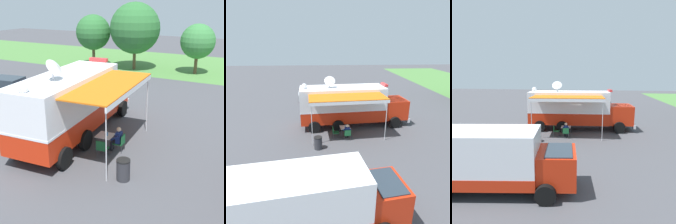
{
  "view_description": "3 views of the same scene",
  "coord_description": "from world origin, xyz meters",
  "views": [
    {
      "loc": [
        8.72,
        -11.78,
        6.93
      ],
      "look_at": [
        2.02,
        0.97,
        1.62
      ],
      "focal_mm": 48.88,
      "sensor_mm": 36.0,
      "label": 1
    },
    {
      "loc": [
        16.56,
        -1.43,
        7.09
      ],
      "look_at": [
        0.56,
        -0.41,
        1.46
      ],
      "focal_mm": 31.9,
      "sensor_mm": 36.0,
      "label": 2
    },
    {
      "loc": [
        17.88,
        2.38,
        4.96
      ],
      "look_at": [
        0.47,
        -0.38,
        1.67
      ],
      "focal_mm": 31.53,
      "sensor_mm": 36.0,
      "label": 3
    }
  ],
  "objects": [
    {
      "name": "folding_chair_beside_table",
      "position": [
        2.43,
        -0.8,
        0.51
      ],
      "size": [
        0.52,
        0.52,
        0.87
      ],
      "color": "#19562D",
      "rests_on": "ground"
    },
    {
      "name": "ground_plane",
      "position": [
        0.0,
        0.0,
        0.0
      ],
      "size": [
        100.0,
        100.0,
        0.0
      ],
      "primitive_type": "plane",
      "color": "#47474C"
    },
    {
      "name": "car_behind_truck",
      "position": [
        -7.9,
        -2.77,
        0.88
      ],
      "size": [
        2.45,
        4.41,
        1.76
      ],
      "color": "#B2B5BA",
      "rests_on": "ground"
    },
    {
      "name": "trash_bin",
      "position": [
        4.11,
        -2.03,
        0.46
      ],
      "size": [
        0.57,
        0.57,
        0.91
      ],
      "color": "#2D2D33",
      "rests_on": "ground"
    },
    {
      "name": "water_bottle",
      "position": [
        2.25,
        0.05,
        0.83
      ],
      "size": [
        0.07,
        0.07,
        0.22
      ],
      "color": "#4C99D8",
      "rests_on": "folding_table"
    },
    {
      "name": "car_far_corner",
      "position": [
        -7.78,
        3.36,
        0.88
      ],
      "size": [
        4.44,
        2.52,
        1.76
      ],
      "color": "navy",
      "rests_on": "ground"
    },
    {
      "name": "lot_stripe",
      "position": [
        -3.48,
        1.43,
        0.0
      ],
      "size": [
        0.51,
        4.79,
        0.01
      ],
      "primitive_type": "cube",
      "rotation": [
        0.0,
        0.0,
        0.08
      ],
      "color": "silver",
      "rests_on": "ground"
    },
    {
      "name": "folding_chair_at_table",
      "position": [
        2.92,
        0.16,
        0.51
      ],
      "size": [
        0.52,
        0.52,
        0.87
      ],
      "color": "#19562D",
      "rests_on": "ground"
    },
    {
      "name": "command_truck",
      "position": [
        -0.03,
        0.75,
        1.94
      ],
      "size": [
        5.47,
        9.66,
        4.53
      ],
      "color": "red",
      "rests_on": "ground"
    },
    {
      "name": "folding_table",
      "position": [
        2.12,
        0.05,
        0.67
      ],
      "size": [
        0.86,
        0.86,
        0.73
      ],
      "color": "silver",
      "rests_on": "ground"
    },
    {
      "name": "seated_responder",
      "position": [
        2.74,
        0.14,
        0.65
      ],
      "size": [
        0.68,
        0.58,
        1.25
      ],
      "color": "navy",
      "rests_on": "ground"
    },
    {
      "name": "support_truck",
      "position": [
        10.54,
        -2.0,
        1.39
      ],
      "size": [
        3.08,
        7.03,
        2.7
      ],
      "color": "white",
      "rests_on": "ground"
    }
  ]
}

